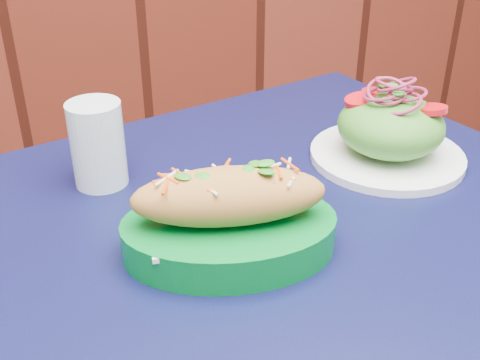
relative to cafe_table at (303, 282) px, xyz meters
name	(u,v)px	position (x,y,z in m)	size (l,w,h in m)	color
cafe_table	(303,282)	(0.00, 0.00, 0.00)	(0.97, 0.97, 0.75)	black
banh_mi_basket	(229,218)	(-0.10, -0.02, 0.13)	(0.27, 0.20, 0.11)	#016F23
salad_plate	(390,131)	(0.18, 0.12, 0.13)	(0.22, 0.22, 0.12)	white
water_glass	(98,144)	(-0.22, 0.19, 0.15)	(0.07, 0.07, 0.12)	silver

